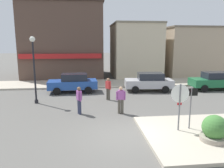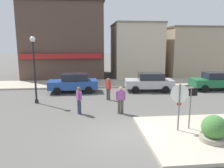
# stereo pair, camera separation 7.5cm
# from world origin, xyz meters

# --- Properties ---
(ground_plane) EXTENTS (160.00, 160.00, 0.00)m
(ground_plane) POSITION_xyz_m (0.00, 0.00, 0.00)
(ground_plane) COLOR #5B5954
(sidewalk_corner) EXTENTS (6.40, 4.80, 0.15)m
(sidewalk_corner) POSITION_xyz_m (3.92, -0.43, 0.07)
(sidewalk_corner) COLOR #B7AD99
(sidewalk_corner) RESTS_ON ground
(kerb_far) EXTENTS (80.00, 4.00, 0.15)m
(kerb_far) POSITION_xyz_m (0.00, 12.40, 0.07)
(kerb_far) COLOR #B7AD99
(kerb_far) RESTS_ON ground
(stop_sign) EXTENTS (0.82, 0.09, 2.30)m
(stop_sign) POSITION_xyz_m (2.38, -0.00, 1.52)
(stop_sign) COLOR slate
(stop_sign) RESTS_ON ground
(one_way_sign) EXTENTS (0.60, 0.07, 2.10)m
(one_way_sign) POSITION_xyz_m (2.98, 0.15, 1.33)
(one_way_sign) COLOR slate
(one_way_sign) RESTS_ON ground
(planter) EXTENTS (1.10, 1.10, 1.23)m
(planter) POSITION_xyz_m (3.39, -1.20, 0.56)
(planter) COLOR gray
(planter) RESTS_ON ground
(lamp_post) EXTENTS (0.36, 0.36, 4.54)m
(lamp_post) POSITION_xyz_m (-5.23, 5.92, 2.96)
(lamp_post) COLOR black
(lamp_post) RESTS_ON ground
(parked_car_nearest) EXTENTS (4.09, 2.06, 1.56)m
(parked_car_nearest) POSITION_xyz_m (-2.93, 9.08, 0.81)
(parked_car_nearest) COLOR #234C9E
(parked_car_nearest) RESTS_ON ground
(parked_car_second) EXTENTS (4.12, 2.12, 1.56)m
(parked_car_second) POSITION_xyz_m (3.49, 8.82, 0.81)
(parked_car_second) COLOR #B7B7BC
(parked_car_second) RESTS_ON ground
(parked_car_third) EXTENTS (4.05, 1.97, 1.56)m
(parked_car_third) POSITION_xyz_m (9.32, 8.70, 0.81)
(parked_car_third) COLOR #1E6B3D
(parked_car_third) RESTS_ON ground
(pedestrian_crossing_near) EXTENTS (0.38, 0.51, 1.61)m
(pedestrian_crossing_near) POSITION_xyz_m (-0.25, 6.22, 0.87)
(pedestrian_crossing_near) COLOR #4C473D
(pedestrian_crossing_near) RESTS_ON ground
(pedestrian_crossing_far) EXTENTS (0.34, 0.54, 1.61)m
(pedestrian_crossing_far) POSITION_xyz_m (-2.20, 3.27, 0.87)
(pedestrian_crossing_far) COLOR #2D334C
(pedestrian_crossing_far) RESTS_ON ground
(pedestrian_kerb_side) EXTENTS (0.55, 0.24, 1.61)m
(pedestrian_kerb_side) POSITION_xyz_m (0.19, 3.09, 0.87)
(pedestrian_kerb_side) COLOR #4C473D
(pedestrian_kerb_side) RESTS_ON ground
(building_corner_shop) EXTENTS (9.17, 8.53, 8.51)m
(building_corner_shop) POSITION_xyz_m (-4.45, 18.42, 4.26)
(building_corner_shop) COLOR brown
(building_corner_shop) RESTS_ON ground
(building_storefront_left_near) EXTENTS (5.43, 7.08, 6.32)m
(building_storefront_left_near) POSITION_xyz_m (4.03, 17.48, 3.16)
(building_storefront_left_near) COLOR beige
(building_storefront_left_near) RESTS_ON ground
(building_storefront_left_mid) EXTENTS (8.37, 7.04, 5.93)m
(building_storefront_left_mid) POSITION_xyz_m (11.84, 17.75, 2.97)
(building_storefront_left_mid) COLOR tan
(building_storefront_left_mid) RESTS_ON ground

